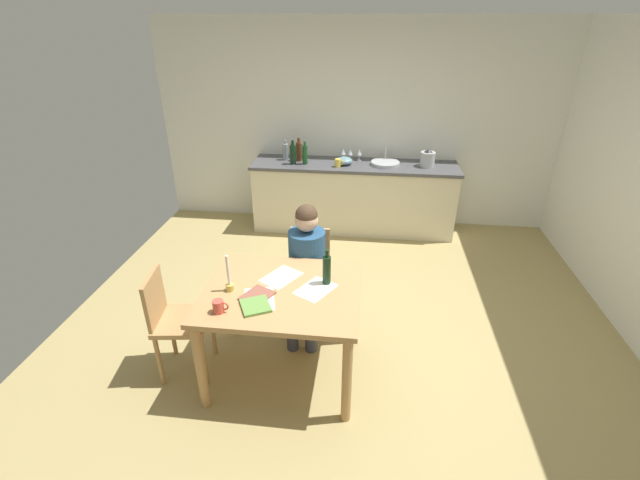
{
  "coord_description": "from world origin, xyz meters",
  "views": [
    {
      "loc": [
        0.2,
        -3.16,
        2.58
      ],
      "look_at": [
        -0.2,
        0.17,
        0.85
      ],
      "focal_mm": 24.52,
      "sensor_mm": 36.0,
      "label": 1
    }
  ],
  "objects_px": {
    "book_magazine": "(256,306)",
    "bottle_vinegar": "(293,154)",
    "bottle_oil": "(286,151)",
    "chair_at_table": "(309,272)",
    "wine_glass_near_sink": "(359,152)",
    "coffee_mug": "(219,306)",
    "candlestick": "(229,281)",
    "stovetop_kettle": "(428,159)",
    "bottle_sauce": "(305,154)",
    "dining_table": "(282,303)",
    "teacup_on_counter": "(338,163)",
    "sink_unit": "(385,163)",
    "book_cookery": "(257,296)",
    "wine_glass_back_left": "(343,152)",
    "wine_bottle_on_table": "(327,269)",
    "bottle_wine_red": "(299,151)",
    "wine_glass_by_kettle": "(350,152)",
    "person_seated": "(306,263)",
    "chair_side_empty": "(175,318)",
    "mixing_bowl": "(344,161)"
  },
  "relations": [
    {
      "from": "dining_table",
      "to": "book_cookery",
      "type": "height_order",
      "value": "book_cookery"
    },
    {
      "from": "bottle_oil",
      "to": "bottle_wine_red",
      "type": "bearing_deg",
      "value": -6.94
    },
    {
      "from": "person_seated",
      "to": "wine_glass_by_kettle",
      "type": "bearing_deg",
      "value": 84.17
    },
    {
      "from": "wine_glass_near_sink",
      "to": "bottle_oil",
      "type": "bearing_deg",
      "value": -175.19
    },
    {
      "from": "coffee_mug",
      "to": "sink_unit",
      "type": "height_order",
      "value": "sink_unit"
    },
    {
      "from": "bottle_oil",
      "to": "teacup_on_counter",
      "type": "height_order",
      "value": "bottle_oil"
    },
    {
      "from": "book_magazine",
      "to": "sink_unit",
      "type": "relative_size",
      "value": 0.56
    },
    {
      "from": "book_cookery",
      "to": "wine_bottle_on_table",
      "type": "height_order",
      "value": "wine_bottle_on_table"
    },
    {
      "from": "mixing_bowl",
      "to": "book_cookery",
      "type": "bearing_deg",
      "value": -98.57
    },
    {
      "from": "book_cookery",
      "to": "sink_unit",
      "type": "bearing_deg",
      "value": 98.37
    },
    {
      "from": "wine_glass_by_kettle",
      "to": "chair_side_empty",
      "type": "bearing_deg",
      "value": -111.37
    },
    {
      "from": "dining_table",
      "to": "bottle_wine_red",
      "type": "height_order",
      "value": "bottle_wine_red"
    },
    {
      "from": "book_magazine",
      "to": "bottle_wine_red",
      "type": "height_order",
      "value": "bottle_wine_red"
    },
    {
      "from": "candlestick",
      "to": "bottle_sauce",
      "type": "distance_m",
      "value": 2.74
    },
    {
      "from": "coffee_mug",
      "to": "book_magazine",
      "type": "bearing_deg",
      "value": 20.06
    },
    {
      "from": "book_magazine",
      "to": "wine_glass_near_sink",
      "type": "distance_m",
      "value": 3.21
    },
    {
      "from": "dining_table",
      "to": "teacup_on_counter",
      "type": "bearing_deg",
      "value": 85.7
    },
    {
      "from": "bottle_sauce",
      "to": "stovetop_kettle",
      "type": "bearing_deg",
      "value": 3.17
    },
    {
      "from": "coffee_mug",
      "to": "wine_glass_near_sink",
      "type": "relative_size",
      "value": 0.73
    },
    {
      "from": "chair_at_table",
      "to": "wine_glass_by_kettle",
      "type": "distance_m",
      "value": 2.26
    },
    {
      "from": "wine_glass_near_sink",
      "to": "bottle_sauce",
      "type": "bearing_deg",
      "value": -160.86
    },
    {
      "from": "book_magazine",
      "to": "bottle_oil",
      "type": "xyz_separation_m",
      "value": [
        -0.37,
        3.07,
        0.22
      ]
    },
    {
      "from": "sink_unit",
      "to": "stovetop_kettle",
      "type": "relative_size",
      "value": 1.64
    },
    {
      "from": "wine_bottle_on_table",
      "to": "sink_unit",
      "type": "bearing_deg",
      "value": 79.99
    },
    {
      "from": "chair_at_table",
      "to": "wine_glass_near_sink",
      "type": "height_order",
      "value": "wine_glass_near_sink"
    },
    {
      "from": "coffee_mug",
      "to": "bottle_wine_red",
      "type": "xyz_separation_m",
      "value": [
        0.04,
        3.13,
        0.2
      ]
    },
    {
      "from": "book_cookery",
      "to": "wine_glass_by_kettle",
      "type": "xyz_separation_m",
      "value": [
        0.49,
        3.02,
        0.22
      ]
    },
    {
      "from": "bottle_vinegar",
      "to": "bottle_wine_red",
      "type": "bearing_deg",
      "value": 70.49
    },
    {
      "from": "chair_side_empty",
      "to": "book_magazine",
      "type": "distance_m",
      "value": 0.77
    },
    {
      "from": "mixing_bowl",
      "to": "bottle_sauce",
      "type": "bearing_deg",
      "value": -175.31
    },
    {
      "from": "sink_unit",
      "to": "book_cookery",
      "type": "bearing_deg",
      "value": -108.14
    },
    {
      "from": "bottle_oil",
      "to": "stovetop_kettle",
      "type": "height_order",
      "value": "bottle_oil"
    },
    {
      "from": "candlestick",
      "to": "bottle_wine_red",
      "type": "height_order",
      "value": "bottle_wine_red"
    },
    {
      "from": "wine_bottle_on_table",
      "to": "bottle_wine_red",
      "type": "distance_m",
      "value": 2.76
    },
    {
      "from": "person_seated",
      "to": "chair_side_empty",
      "type": "relative_size",
      "value": 1.35
    },
    {
      "from": "bottle_wine_red",
      "to": "book_cookery",
      "type": "bearing_deg",
      "value": -86.71
    },
    {
      "from": "candlestick",
      "to": "stovetop_kettle",
      "type": "bearing_deg",
      "value": 59.23
    },
    {
      "from": "candlestick",
      "to": "stovetop_kettle",
      "type": "distance_m",
      "value": 3.28
    },
    {
      "from": "sink_unit",
      "to": "bottle_sauce",
      "type": "xyz_separation_m",
      "value": [
        -1.01,
        -0.09,
        0.1
      ]
    },
    {
      "from": "chair_at_table",
      "to": "book_magazine",
      "type": "bearing_deg",
      "value": -103.6
    },
    {
      "from": "book_magazine",
      "to": "wine_glass_near_sink",
      "type": "xyz_separation_m",
      "value": [
        0.59,
        3.15,
        0.22
      ]
    },
    {
      "from": "book_magazine",
      "to": "wine_bottle_on_table",
      "type": "relative_size",
      "value": 0.71
    },
    {
      "from": "chair_side_empty",
      "to": "sink_unit",
      "type": "bearing_deg",
      "value": 60.29
    },
    {
      "from": "candlestick",
      "to": "bottle_sauce",
      "type": "height_order",
      "value": "bottle_sauce"
    },
    {
      "from": "book_cookery",
      "to": "teacup_on_counter",
      "type": "relative_size",
      "value": 1.95
    },
    {
      "from": "book_magazine",
      "to": "bottle_vinegar",
      "type": "relative_size",
      "value": 0.67
    },
    {
      "from": "bottle_wine_red",
      "to": "wine_glass_by_kettle",
      "type": "relative_size",
      "value": 1.93
    },
    {
      "from": "person_seated",
      "to": "chair_side_empty",
      "type": "height_order",
      "value": "person_seated"
    },
    {
      "from": "chair_at_table",
      "to": "wine_glass_back_left",
      "type": "height_order",
      "value": "wine_glass_back_left"
    },
    {
      "from": "person_seated",
      "to": "stovetop_kettle",
      "type": "xyz_separation_m",
      "value": [
        1.21,
        2.19,
        0.32
      ]
    }
  ]
}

